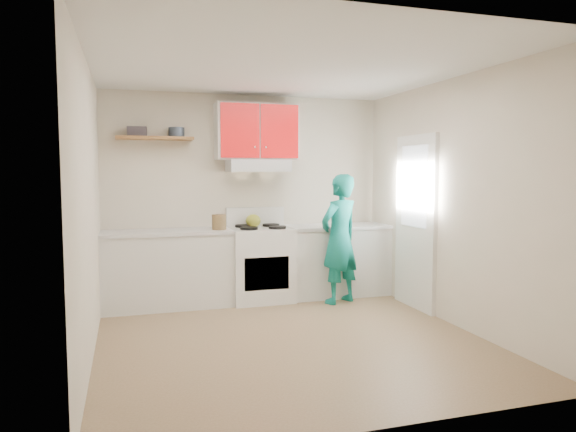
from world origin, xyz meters
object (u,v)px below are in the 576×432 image
object	(u,v)px
tin	(176,132)
kettle	(253,221)
stove	(260,264)
person	(340,239)
crock	(219,223)

from	to	relation	value
tin	kettle	xyz separation A→B (m)	(0.93, -0.10, -1.09)
stove	person	bearing A→B (deg)	-23.79
crock	kettle	bearing A→B (deg)	19.52
crock	person	world-z (taller)	person
kettle	crock	world-z (taller)	crock
stove	kettle	size ratio (longest dim) A/B	4.79
tin	crock	distance (m)	1.22
stove	person	size ratio (longest dim) A/B	0.58
crock	person	xyz separation A→B (m)	(1.43, -0.34, -0.21)
stove	crock	xyz separation A→B (m)	(-0.53, -0.06, 0.54)
tin	kettle	distance (m)	1.44
kettle	crock	xyz separation A→B (m)	(-0.46, -0.16, 0.00)
stove	tin	xyz separation A→B (m)	(-0.99, 0.20, 1.64)
tin	person	xyz separation A→B (m)	(1.90, -0.60, -1.30)
kettle	stove	bearing A→B (deg)	-79.21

